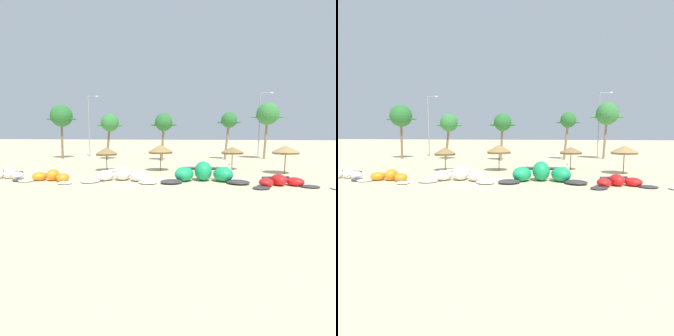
{
  "view_description": "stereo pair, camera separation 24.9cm",
  "coord_description": "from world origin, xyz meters",
  "views": [
    {
      "loc": [
        4.52,
        -24.31,
        4.49
      ],
      "look_at": [
        1.44,
        2.0,
        1.0
      ],
      "focal_mm": 29.5,
      "sensor_mm": 36.0,
      "label": 1
    },
    {
      "loc": [
        4.77,
        -24.28,
        4.49
      ],
      "look_at": [
        1.44,
        2.0,
        1.0
      ],
      "focal_mm": 29.5,
      "sensor_mm": 36.0,
      "label": 2
    }
  ],
  "objects": [
    {
      "name": "kite_left",
      "position": [
        -8.99,
        -0.87,
        0.41
      ],
      "size": [
        5.61,
        2.98,
        1.06
      ],
      "color": "white",
      "rests_on": "ground"
    },
    {
      "name": "beach_umbrella_outermost",
      "position": [
        13.54,
        6.2,
        2.6
      ],
      "size": [
        2.85,
        2.85,
        3.05
      ],
      "color": "brown",
      "rests_on": "ground"
    },
    {
      "name": "ground_plane",
      "position": [
        0.0,
        0.0,
        0.0
      ],
      "size": [
        260.0,
        260.0,
        0.0
      ],
      "primitive_type": "plane",
      "color": "beige"
    },
    {
      "name": "lamppost_west",
      "position": [
        -15.3,
        23.91,
        6.01
      ],
      "size": [
        2.0,
        0.24,
        10.86
      ],
      "color": "gray",
      "rests_on": "ground"
    },
    {
      "name": "beach_umbrella_near_palms",
      "position": [
        8.29,
        8.83,
        2.32
      ],
      "size": [
        2.65,
        2.65,
        2.73
      ],
      "color": "brown",
      "rests_on": "ground"
    },
    {
      "name": "kite_left_of_center",
      "position": [
        -2.6,
        0.03,
        0.51
      ],
      "size": [
        7.32,
        3.32,
        1.32
      ],
      "color": "white",
      "rests_on": "ground"
    },
    {
      "name": "palm_center_right",
      "position": [
        15.34,
        22.85,
        7.3
      ],
      "size": [
        5.39,
        3.59,
        9.18
      ],
      "color": "#7F6647",
      "rests_on": "ground"
    },
    {
      "name": "palm_left_of_gap",
      "position": [
        -1.11,
        18.13,
        5.82
      ],
      "size": [
        4.09,
        2.73,
        7.31
      ],
      "color": "#7F6647",
      "rests_on": "ground"
    },
    {
      "name": "kite_right_of_center",
      "position": [
        11.19,
        -0.86,
        0.37
      ],
      "size": [
        5.79,
        3.46,
        0.96
      ],
      "color": "#333338",
      "rests_on": "ground"
    },
    {
      "name": "person_near_kites",
      "position": [
        7.23,
        1.51,
        0.82
      ],
      "size": [
        0.36,
        0.24,
        1.62
      ],
      "color": "#383842",
      "rests_on": "ground"
    },
    {
      "name": "lamppost_west_center",
      "position": [
        14.32,
        23.26,
        6.05
      ],
      "size": [
        2.13,
        0.24,
        10.92
      ],
      "color": "gray",
      "rests_on": "ground"
    },
    {
      "name": "palm_leftmost",
      "position": [
        -18.28,
        19.47,
        7.02
      ],
      "size": [
        5.36,
        3.58,
        8.89
      ],
      "color": "brown",
      "rests_on": "ground"
    },
    {
      "name": "beach_umbrella_near_van",
      "position": [
        -6.16,
        6.23,
        2.27
      ],
      "size": [
        2.47,
        2.47,
        2.73
      ],
      "color": "brown",
      "rests_on": "ground"
    },
    {
      "name": "palm_left",
      "position": [
        -9.82,
        18.67,
        5.81
      ],
      "size": [
        4.25,
        2.83,
        7.34
      ],
      "color": "brown",
      "rests_on": "ground"
    },
    {
      "name": "palm_center_left",
      "position": [
        9.01,
        21.05,
        6.18
      ],
      "size": [
        3.74,
        2.49,
        7.6
      ],
      "color": "#7F6647",
      "rests_on": "ground"
    },
    {
      "name": "kite_center",
      "position": [
        4.85,
        0.64,
        0.68
      ],
      "size": [
        8.17,
        3.99,
        1.79
      ],
      "color": "#333338",
      "rests_on": "ground"
    },
    {
      "name": "kite_far_left",
      "position": [
        -13.73,
        -0.24,
        0.39
      ],
      "size": [
        5.11,
        2.55,
        1.02
      ],
      "color": "#333338",
      "rests_on": "ground"
    },
    {
      "name": "beach_umbrella_middle",
      "position": [
        0.01,
        6.96,
        2.52
      ],
      "size": [
        2.87,
        2.87,
        3.01
      ],
      "color": "brown",
      "rests_on": "ground"
    }
  ]
}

